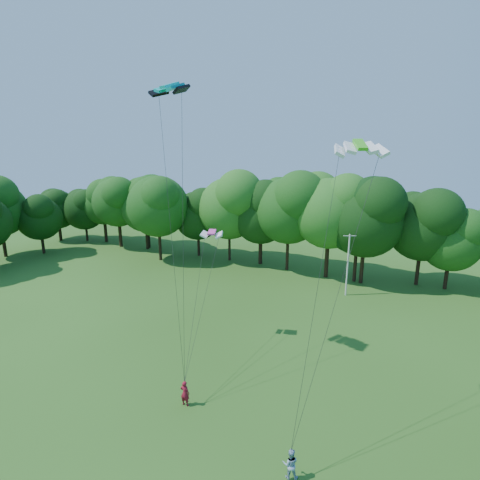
% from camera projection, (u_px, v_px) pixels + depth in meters
% --- Properties ---
extents(utility_pole, '(1.34, 0.63, 7.13)m').
position_uv_depth(utility_pole, '(348.00, 264.00, 41.72)').
color(utility_pole, silver).
rests_on(utility_pole, ground).
extents(kite_flyer_left, '(0.64, 0.42, 1.76)m').
position_uv_depth(kite_flyer_left, '(185.00, 393.00, 24.28)').
color(kite_flyer_left, maroon).
rests_on(kite_flyer_left, ground).
extents(kite_flyer_right, '(0.95, 0.82, 1.67)m').
position_uv_depth(kite_flyer_right, '(290.00, 464.00, 18.93)').
color(kite_flyer_right, '#90ACC8').
rests_on(kite_flyer_right, ground).
extents(kite_teal, '(3.33, 2.25, 0.60)m').
position_uv_depth(kite_teal, '(170.00, 85.00, 25.97)').
color(kite_teal, '#05A8AB').
rests_on(kite_teal, ground).
extents(kite_green, '(3.10, 2.22, 0.68)m').
position_uv_depth(kite_green, '(360.00, 145.00, 20.86)').
color(kite_green, '#3FC31D').
rests_on(kite_green, ground).
extents(kite_pink, '(2.01, 1.30, 0.36)m').
position_uv_depth(kite_pink, '(212.00, 232.00, 31.18)').
color(kite_pink, '#F844B7').
rests_on(kite_pink, ground).
extents(tree_back_west, '(9.39, 9.39, 13.65)m').
position_uv_depth(tree_back_west, '(146.00, 197.00, 60.63)').
color(tree_back_west, '#3A2017').
rests_on(tree_back_west, ground).
extents(tree_back_center, '(9.00, 9.00, 13.08)m').
position_uv_depth(tree_back_center, '(359.00, 217.00, 45.07)').
color(tree_back_center, '#321D13').
rests_on(tree_back_center, ground).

